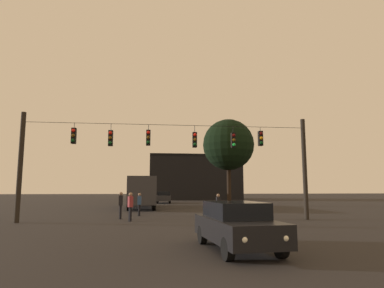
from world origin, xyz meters
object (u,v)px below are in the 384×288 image
tree_left_silhouette (228,145)px  car_far_left (164,197)px  pedestrian_crossing_right (130,205)px  city_bus (142,189)px  car_near_right (237,225)px  pedestrian_crossing_left (218,205)px  pedestrian_crossing_center (121,204)px  pedestrian_near_bus (139,203)px

tree_left_silhouette → car_far_left: bearing=133.8°
pedestrian_crossing_right → tree_left_silhouette: (9.87, 16.36, 5.89)m
city_bus → car_near_right: (3.78, -23.31, -1.07)m
car_far_left → pedestrian_crossing_left: 22.97m
pedestrian_crossing_left → tree_left_silhouette: 17.11m
city_bus → pedestrian_crossing_center: (-0.94, -11.97, -0.89)m
car_far_left → pedestrian_crossing_center: size_ratio=2.55×
car_far_left → tree_left_silhouette: 11.86m
pedestrian_crossing_right → tree_left_silhouette: size_ratio=0.17×
car_near_right → tree_left_silhouette: 27.38m
pedestrian_crossing_left → tree_left_silhouette: (4.34, 15.45, 5.96)m
car_far_left → pedestrian_crossing_right: 23.88m
car_near_right → pedestrian_near_bus: size_ratio=2.77×
pedestrian_crossing_right → tree_left_silhouette: bearing=58.9°
car_near_right → pedestrian_near_bus: bearing=105.0°
pedestrian_near_bus → city_bus: bearing=91.0°
city_bus → pedestrian_crossing_center: 12.04m
car_near_right → pedestrian_crossing_left: bearing=81.8°
tree_left_silhouette → city_bus: bearing=-164.1°
city_bus → pedestrian_crossing_center: city_bus is taller
city_bus → car_far_left: 10.48m
pedestrian_crossing_left → pedestrian_near_bus: size_ratio=0.99×
pedestrian_crossing_left → pedestrian_crossing_center: pedestrian_crossing_center is taller
pedestrian_crossing_center → tree_left_silhouette: 19.05m
car_near_right → car_far_left: (-1.20, 33.41, 0.00)m
car_far_left → pedestrian_crossing_center: pedestrian_crossing_center is taller
pedestrian_crossing_left → tree_left_silhouette: bearing=74.3°
pedestrian_near_bus → car_far_left: bearing=83.1°
pedestrian_crossing_left → pedestrian_crossing_right: (-5.53, -0.91, 0.07)m
pedestrian_crossing_right → city_bus: bearing=89.1°
city_bus → car_far_left: bearing=75.6°
car_near_right → pedestrian_crossing_right: 10.49m
car_far_left → pedestrian_crossing_center: (-3.52, -22.07, 0.18)m
pedestrian_crossing_left → tree_left_silhouette: size_ratio=0.16×
city_bus → pedestrian_near_bus: 9.86m
pedestrian_crossing_center → pedestrian_near_bus: size_ratio=1.07×
pedestrian_crossing_right → pedestrian_crossing_left: bearing=9.3°
pedestrian_crossing_center → pedestrian_crossing_right: bearing=-66.3°
pedestrian_crossing_center → pedestrian_near_bus: pedestrian_crossing_center is taller
car_near_right → pedestrian_crossing_right: bearing=112.4°
car_near_right → car_far_left: size_ratio=1.02×
car_near_right → pedestrian_near_bus: 13.97m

